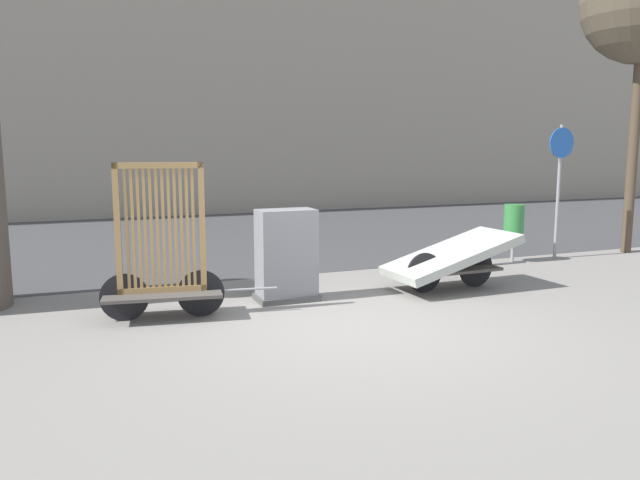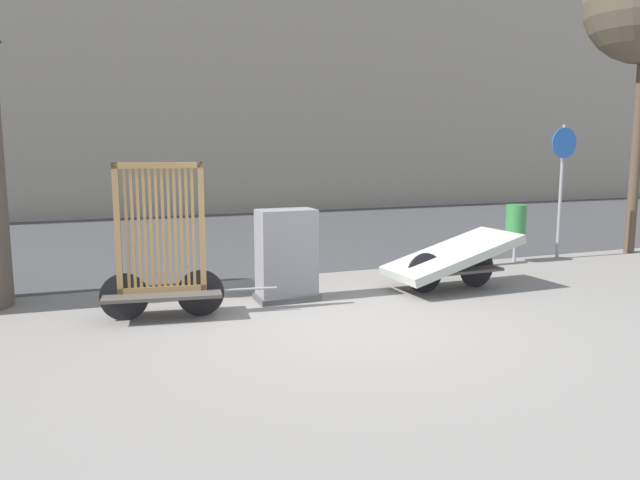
# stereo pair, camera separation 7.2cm
# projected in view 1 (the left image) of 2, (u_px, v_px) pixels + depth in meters

# --- Properties ---
(ground_plane) EXTENTS (60.00, 60.00, 0.00)m
(ground_plane) POSITION_uv_depth(u_px,v_px,m) (359.00, 327.00, 7.20)
(ground_plane) COLOR gray
(road_strip) EXTENTS (56.00, 9.40, 0.01)m
(road_strip) POSITION_uv_depth(u_px,v_px,m) (214.00, 237.00, 14.26)
(road_strip) COLOR #424244
(road_strip) RESTS_ON ground_plane
(bike_cart_with_bedframe) EXTENTS (2.11, 0.85, 1.88)m
(bike_cart_with_bedframe) POSITION_uv_depth(u_px,v_px,m) (162.00, 262.00, 7.45)
(bike_cart_with_bedframe) COLOR #4C4742
(bike_cart_with_bedframe) RESTS_ON ground_plane
(bike_cart_with_mattress) EXTENTS (2.32, 1.04, 0.82)m
(bike_cart_with_mattress) POSITION_uv_depth(u_px,v_px,m) (451.00, 258.00, 9.00)
(bike_cart_with_mattress) COLOR #4C4742
(bike_cart_with_mattress) RESTS_ON ground_plane
(utility_cabinet) EXTENTS (0.83, 0.50, 1.23)m
(utility_cabinet) POSITION_uv_depth(u_px,v_px,m) (286.00, 258.00, 8.36)
(utility_cabinet) COLOR #4C4C4C
(utility_cabinet) RESTS_ON ground_plane
(trash_bin) EXTENTS (0.35, 0.35, 1.04)m
(trash_bin) POSITION_uv_depth(u_px,v_px,m) (514.00, 222.00, 11.12)
(trash_bin) COLOR gray
(trash_bin) RESTS_ON ground_plane
(sign_post) EXTENTS (0.55, 0.06, 2.44)m
(sign_post) POSITION_uv_depth(u_px,v_px,m) (560.00, 173.00, 11.35)
(sign_post) COLOR gray
(sign_post) RESTS_ON ground_plane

